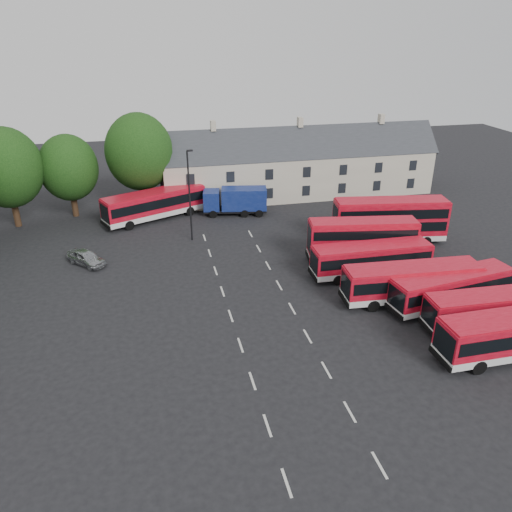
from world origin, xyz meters
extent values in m
plane|color=black|center=(0.00, 0.00, 0.00)|extent=(140.00, 140.00, 0.00)
cube|color=beige|center=(0.00, -14.00, 0.01)|extent=(0.15, 1.80, 0.01)
cube|color=beige|center=(0.00, -10.00, 0.01)|extent=(0.15, 1.80, 0.01)
cube|color=beige|center=(0.00, -6.00, 0.01)|extent=(0.15, 1.80, 0.01)
cube|color=beige|center=(0.00, -2.00, 0.01)|extent=(0.15, 1.80, 0.01)
cube|color=beige|center=(0.00, 2.00, 0.01)|extent=(0.15, 1.80, 0.01)
cube|color=beige|center=(0.00, 6.00, 0.01)|extent=(0.15, 1.80, 0.01)
cube|color=beige|center=(0.00, 10.00, 0.01)|extent=(0.15, 1.80, 0.01)
cube|color=beige|center=(0.00, 14.00, 0.01)|extent=(0.15, 1.80, 0.01)
cube|color=beige|center=(0.00, 18.00, 0.01)|extent=(0.15, 1.80, 0.01)
cube|color=beige|center=(5.00, -14.00, 0.01)|extent=(0.15, 1.80, 0.01)
cube|color=beige|center=(5.00, -10.00, 0.01)|extent=(0.15, 1.80, 0.01)
cube|color=beige|center=(5.00, -6.00, 0.01)|extent=(0.15, 1.80, 0.01)
cube|color=beige|center=(5.00, -2.00, 0.01)|extent=(0.15, 1.80, 0.01)
cube|color=beige|center=(5.00, 2.00, 0.01)|extent=(0.15, 1.80, 0.01)
cube|color=beige|center=(5.00, 6.00, 0.01)|extent=(0.15, 1.80, 0.01)
cube|color=beige|center=(5.00, 10.00, 0.01)|extent=(0.15, 1.80, 0.01)
cube|color=beige|center=(5.00, 14.00, 0.01)|extent=(0.15, 1.80, 0.01)
cube|color=beige|center=(5.00, 18.00, 0.01)|extent=(0.15, 1.80, 0.01)
cylinder|color=black|center=(-20.00, 26.00, 2.01)|extent=(0.70, 0.70, 4.02)
ellipsoid|color=black|center=(-20.00, 26.00, 6.68)|extent=(7.59, 7.59, 8.73)
cylinder|color=black|center=(-14.00, 28.00, 1.75)|extent=(0.70, 0.70, 3.50)
ellipsoid|color=black|center=(-14.00, 28.00, 5.81)|extent=(6.60, 6.60, 7.59)
cylinder|color=black|center=(-6.00, 29.00, 2.10)|extent=(0.70, 0.70, 4.20)
ellipsoid|color=black|center=(-6.00, 29.00, 6.97)|extent=(7.92, 7.92, 9.11)
cube|color=beige|center=(14.00, 30.00, 2.75)|extent=(35.00, 7.00, 5.50)
cube|color=#2D3035|center=(14.00, 30.00, 5.50)|extent=(35.70, 7.13, 7.13)
cube|color=beige|center=(3.00, 30.00, 9.46)|extent=(0.60, 0.90, 1.20)
cube|color=beige|center=(14.00, 30.00, 9.46)|extent=(0.60, 0.90, 1.20)
cube|color=beige|center=(25.00, 30.00, 9.46)|extent=(0.60, 0.90, 1.20)
cylinder|color=black|center=(14.50, -8.52, 0.52)|extent=(1.04, 0.30, 1.04)
cube|color=silver|center=(18.67, -3.85, 0.72)|extent=(10.34, 2.72, 0.51)
cube|color=#B50B1E|center=(18.67, -3.85, 1.89)|extent=(10.34, 2.72, 1.82)
cube|color=black|center=(18.67, -3.85, 1.94)|extent=(9.93, 2.76, 0.89)
cube|color=#B50B1E|center=(18.67, -3.85, 2.85)|extent=(10.13, 2.62, 0.11)
cylinder|color=black|center=(15.35, -4.78, 0.47)|extent=(0.94, 0.30, 0.93)
cube|color=silver|center=(17.42, -0.40, 0.74)|extent=(10.68, 3.84, 0.52)
cube|color=#B50B1E|center=(17.42, -0.40, 1.92)|extent=(10.68, 3.84, 1.85)
cube|color=black|center=(17.42, -0.40, 1.97)|extent=(10.28, 3.83, 0.90)
cube|color=#B50B1E|center=(17.42, -0.40, 2.90)|extent=(10.46, 3.71, 0.11)
cylinder|color=black|center=(14.27, -1.93, 0.48)|extent=(0.98, 0.40, 0.95)
cylinder|color=black|center=(20.58, 1.14, 0.48)|extent=(0.98, 0.40, 0.95)
cube|color=silver|center=(14.77, 1.11, 0.79)|extent=(11.33, 3.24, 0.56)
cube|color=#B50B1E|center=(14.77, 1.11, 2.06)|extent=(11.33, 3.24, 1.98)
cube|color=black|center=(14.77, 1.11, 2.11)|extent=(10.88, 3.28, 0.97)
cube|color=#B50B1E|center=(14.77, 1.11, 3.10)|extent=(11.10, 3.13, 0.12)
cylinder|color=black|center=(11.13, 0.19, 0.51)|extent=(1.03, 0.35, 1.02)
cylinder|color=black|center=(18.42, 2.03, 0.51)|extent=(1.03, 0.35, 1.02)
cube|color=silver|center=(13.47, 6.00, 0.75)|extent=(10.74, 2.59, 0.54)
cube|color=#B50B1E|center=(13.47, 6.00, 1.97)|extent=(10.74, 2.59, 1.90)
cube|color=black|center=(13.47, 6.00, 2.02)|extent=(10.31, 2.64, 0.92)
cube|color=#B50B1E|center=(13.47, 6.00, 2.97)|extent=(10.52, 2.49, 0.12)
cylinder|color=black|center=(10.03, 4.95, 0.49)|extent=(0.98, 0.29, 0.97)
cylinder|color=black|center=(16.91, 7.05, 0.49)|extent=(0.98, 0.29, 0.97)
cube|color=silver|center=(13.91, 9.11, 0.71)|extent=(10.35, 3.87, 0.51)
cube|color=#B50B1E|center=(13.91, 9.11, 2.51)|extent=(10.35, 3.87, 3.08)
cube|color=black|center=(13.91, 9.11, 1.91)|extent=(9.96, 3.86, 0.87)
cube|color=#B50B1E|center=(13.91, 9.11, 4.09)|extent=(10.14, 3.74, 0.11)
cylinder|color=black|center=(10.55, 8.60, 0.46)|extent=(0.95, 0.40, 0.92)
cylinder|color=black|center=(17.27, 9.63, 0.46)|extent=(0.95, 0.40, 0.92)
cube|color=black|center=(13.91, 9.11, 3.10)|extent=(9.96, 3.86, 0.87)
cube|color=silver|center=(18.45, 12.62, 0.80)|extent=(11.65, 4.27, 0.57)
cube|color=#B50B1E|center=(18.45, 12.62, 2.82)|extent=(11.65, 4.27, 3.47)
cube|color=black|center=(18.45, 12.62, 2.15)|extent=(11.21, 4.26, 0.98)
cube|color=#B50B1E|center=(18.45, 12.62, 4.61)|extent=(11.41, 4.13, 0.12)
cylinder|color=black|center=(14.67, 12.01, 0.52)|extent=(1.07, 0.44, 1.04)
cylinder|color=black|center=(22.23, 13.24, 0.52)|extent=(1.07, 0.44, 1.04)
cube|color=black|center=(18.45, 12.62, 3.50)|extent=(11.21, 4.26, 0.98)
cube|color=silver|center=(-4.80, 24.70, 0.84)|extent=(12.00, 7.36, 0.60)
cube|color=#B50B1E|center=(-4.80, 24.70, 2.20)|extent=(12.00, 7.36, 2.12)
cube|color=black|center=(-4.80, 24.70, 2.25)|extent=(11.59, 7.23, 1.03)
cube|color=#B50B1E|center=(-4.80, 24.70, 3.31)|extent=(11.74, 7.16, 0.13)
cylinder|color=black|center=(-7.78, 22.01, 0.54)|extent=(1.11, 0.72, 1.09)
cylinder|color=black|center=(-1.81, 27.38, 0.54)|extent=(1.11, 0.72, 1.09)
cube|color=black|center=(4.51, 24.28, 0.60)|extent=(7.60, 3.23, 0.28)
cube|color=navy|center=(1.79, 24.77, 1.84)|extent=(2.22, 2.59, 2.21)
cube|color=black|center=(0.93, 24.93, 2.17)|extent=(0.44, 1.94, 1.11)
cube|color=navy|center=(5.55, 24.10, 1.98)|extent=(5.58, 3.20, 2.49)
cylinder|color=black|center=(1.78, 23.72, 0.46)|extent=(0.95, 0.42, 0.92)
cylinder|color=black|center=(7.45, 24.81, 0.46)|extent=(0.95, 0.42, 0.92)
imported|color=#A1A5A9|center=(-11.67, 13.98, 0.72)|extent=(4.12, 4.24, 1.44)
cylinder|color=black|center=(-1.34, 17.70, 4.72)|extent=(0.17, 0.17, 9.45)
cube|color=black|center=(-1.06, 17.77, 9.45)|extent=(0.61, 0.36, 0.17)
camera|label=1|loc=(-5.37, -30.90, 20.80)|focal=35.00mm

